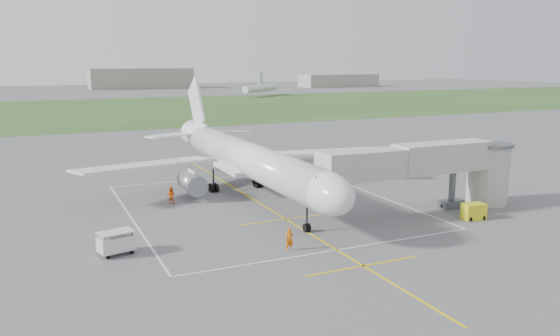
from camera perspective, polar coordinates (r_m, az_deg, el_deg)
name	(u,v)px	position (r m, az deg, el deg)	size (l,w,h in m)	color
ground	(249,197)	(63.60, -3.21, -3.06)	(700.00, 700.00, 0.00)	#545457
grass_strip	(105,110)	(189.46, -17.82, 5.79)	(700.00, 120.00, 0.02)	#2E4F22
apron_markings	(269,209)	(58.39, -1.12, -4.32)	(28.20, 60.00, 0.01)	gold
airliner	(247,159)	(63.37, -3.50, 0.94)	(38.93, 46.75, 13.52)	silver
jet_bridge	(437,166)	(59.19, 16.04, 0.16)	(23.40, 5.00, 7.20)	#AEA69D
gpu_unit	(474,212)	(57.86, 19.58, -4.31)	(2.35, 1.83, 1.61)	yellow
baggage_cart	(116,243)	(46.72, -16.73, -7.48)	(3.08, 2.24, 1.93)	silver
ramp_worker_nose	(290,239)	(45.70, 1.00, -7.47)	(0.69, 0.45, 1.90)	#DA6006
ramp_worker_wing	(171,195)	(61.55, -11.33, -2.82)	(0.93, 0.73, 1.92)	#E95007
distant_hangars	(41,82)	(322.91, -23.74, 8.24)	(345.00, 49.00, 12.00)	gray
distant_aircraft	(87,92)	(235.26, -19.47, 7.47)	(172.11, 35.20, 8.85)	silver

